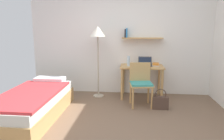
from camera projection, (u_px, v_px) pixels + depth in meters
ground_plane at (117, 131)px, 3.20m from camera, size 5.28×5.28×0.00m
wall_back at (124, 39)px, 4.92m from camera, size 4.40×0.27×2.60m
bed at (34, 104)px, 3.68m from camera, size 0.88×1.97×0.54m
desk at (142, 72)px, 4.70m from camera, size 0.95×0.59×0.72m
desk_chair at (141, 82)px, 4.22m from camera, size 0.50×0.46×0.86m
standing_lamp at (98, 36)px, 4.60m from camera, size 0.37×0.37×1.59m
laptop at (145, 63)px, 4.69m from camera, size 0.30×0.21×0.20m
water_bottle at (129, 61)px, 4.62m from camera, size 0.07×0.07×0.23m
book_stack at (156, 64)px, 4.69m from camera, size 0.18×0.25×0.06m
handbag at (160, 102)px, 4.06m from camera, size 0.30×0.12×0.40m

